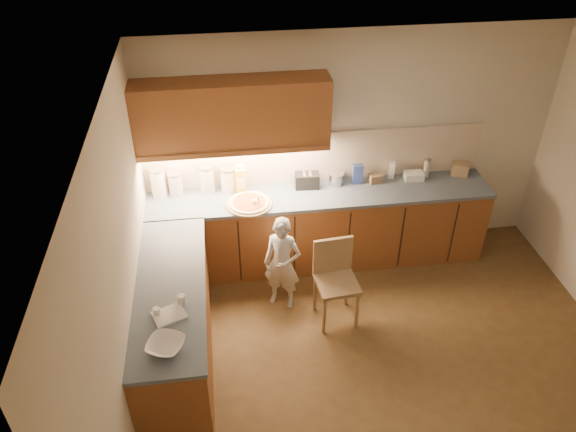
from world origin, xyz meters
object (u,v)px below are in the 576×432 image
Objects in this scene: pizza_on_board at (249,203)px; wooden_chair at (335,275)px; child at (282,264)px; toaster at (307,180)px; oil_jug at (241,180)px.

wooden_chair is at bearing -44.95° from pizza_on_board.
toaster is at bearing 89.33° from child.
pizza_on_board is 1.80× the size of toaster.
toaster is (0.73, 0.01, -0.07)m from oil_jug.
wooden_chair is (0.50, -0.24, -0.01)m from child.
toaster is (-0.12, 1.05, 0.48)m from wooden_chair.
child is 3.94× the size of toaster.
toaster reaches higher than child.
child is 0.55m from wooden_chair.
toaster reaches higher than wooden_chair.
toaster is at bearing 22.30° from pizza_on_board.
oil_jug is at bearing 124.19° from wooden_chair.
wooden_chair is 2.64× the size of oil_jug.
oil_jug reaches higher than wooden_chair.
child is 1.01m from toaster.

